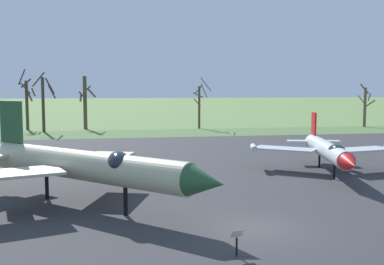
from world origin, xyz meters
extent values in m
plane|color=#607F42|center=(0.00, 0.00, 0.00)|extent=(600.00, 600.00, 0.00)
cube|color=#333335|center=(0.00, 14.98, 0.03)|extent=(81.72, 49.93, 0.05)
cube|color=#506C3C|center=(0.00, 45.94, 0.03)|extent=(141.72, 12.00, 0.06)
cylinder|color=#B7B293|center=(-7.92, 5.33, 2.32)|extent=(11.09, 11.07, 1.62)
cone|color=#234C2D|center=(-2.31, -0.28, 2.32)|extent=(2.35, 2.35, 1.49)
cylinder|color=black|center=(-13.12, 10.52, 2.32)|extent=(1.43, 1.43, 1.13)
ellipsoid|color=#19232D|center=(-6.07, 3.48, 2.77)|extent=(1.11, 2.09, 1.04)
cube|color=#B7B293|center=(-11.27, 4.21, 2.20)|extent=(5.28, 3.96, 0.15)
cube|color=#B7B293|center=(-6.81, 8.68, 2.20)|extent=(3.96, 5.28, 0.15)
cube|color=#234C2D|center=(-12.39, 9.79, 4.42)|extent=(1.57, 1.57, 2.58)
cube|color=#B7B293|center=(-11.46, 10.66, 2.44)|extent=(2.41, 2.41, 0.15)
cylinder|color=black|center=(-5.74, 3.15, 0.76)|extent=(0.22, 0.22, 1.51)
cylinder|color=black|center=(-10.11, 7.51, 0.76)|extent=(0.22, 0.22, 1.51)
cylinder|color=black|center=(-1.77, -3.35, 0.39)|extent=(0.08, 0.08, 0.77)
cube|color=white|center=(-1.77, -3.35, 0.94)|extent=(0.51, 0.35, 0.34)
cylinder|color=silver|center=(9.73, 12.30, 1.83)|extent=(3.88, 11.03, 1.27)
cone|color=red|center=(8.19, 6.03, 1.83)|extent=(1.58, 2.09, 1.17)
cylinder|color=black|center=(11.12, 17.90, 1.83)|extent=(1.03, 0.89, 0.89)
ellipsoid|color=#19232D|center=(9.00, 9.31, 2.18)|extent=(0.95, 1.80, 0.90)
cube|color=silver|center=(7.10, 14.17, 1.73)|extent=(5.07, 4.63, 0.12)
cube|color=silver|center=(12.94, 12.73, 1.73)|extent=(5.05, 2.98, 0.12)
cylinder|color=silver|center=(4.93, 15.26, 1.73)|extent=(0.95, 2.09, 0.48)
cube|color=red|center=(10.94, 17.17, 3.44)|extent=(0.49, 1.42, 1.96)
cube|color=silver|center=(9.71, 17.37, 1.92)|extent=(2.19, 1.62, 0.12)
cube|color=silver|center=(12.11, 16.78, 1.92)|extent=(2.19, 1.62, 0.12)
cylinder|color=black|center=(9.15, 9.94, 0.59)|extent=(0.17, 0.17, 1.19)
cylinder|color=black|center=(10.32, 14.65, 0.59)|extent=(0.17, 0.17, 1.19)
cylinder|color=#42382D|center=(-19.18, 56.33, 3.85)|extent=(0.48, 0.48, 7.71)
cylinder|color=#42382D|center=(-19.32, 57.04, 7.33)|extent=(1.64, 0.58, 1.53)
cylinder|color=#42382D|center=(-18.62, 56.16, 5.13)|extent=(0.65, 1.36, 1.41)
cylinder|color=#42382D|center=(-18.13, 56.29, 5.90)|extent=(0.33, 2.22, 1.34)
cylinder|color=#42382D|center=(-19.21, 55.63, 6.51)|extent=(1.59, 0.28, 1.82)
cylinder|color=#42382D|center=(-19.87, 56.71, 8.29)|extent=(1.02, 1.65, 2.53)
cylinder|color=#42382D|center=(-15.98, 50.86, 4.07)|extent=(0.45, 0.45, 8.15)
cylinder|color=#42382D|center=(-14.64, 50.57, 5.99)|extent=(0.84, 2.84, 2.09)
cylinder|color=#42382D|center=(-16.64, 51.60, 7.83)|extent=(1.74, 1.59, 2.23)
cylinder|color=#42382D|center=(-14.89, 50.44, 6.83)|extent=(1.11, 2.40, 2.29)
cylinder|color=brown|center=(-10.15, 55.28, 4.21)|extent=(0.59, 0.59, 8.43)
cylinder|color=brown|center=(-9.88, 55.88, 6.30)|extent=(1.41, 0.79, 1.35)
cylinder|color=brown|center=(-9.05, 54.80, 5.76)|extent=(1.29, 2.43, 1.47)
cylinder|color=brown|center=(-10.46, 54.73, 5.33)|extent=(1.37, 0.91, 1.44)
cylinder|color=brown|center=(-10.81, 55.29, 5.03)|extent=(0.33, 1.52, 1.25)
cylinder|color=brown|center=(7.92, 52.89, 3.41)|extent=(0.37, 0.37, 6.83)
cylinder|color=brown|center=(8.59, 52.28, 6.13)|extent=(1.39, 1.51, 2.25)
cylinder|color=brown|center=(7.90, 53.43, 6.30)|extent=(1.21, 0.22, 1.34)
cylinder|color=brown|center=(7.51, 52.43, 4.25)|extent=(1.11, 1.01, 1.28)
cylinder|color=brown|center=(7.61, 52.16, 5.42)|extent=(1.61, 0.82, 0.93)
cylinder|color=brown|center=(8.83, 51.88, 7.08)|extent=(2.17, 1.97, 2.14)
cylinder|color=brown|center=(35.76, 50.65, 3.32)|extent=(0.47, 0.47, 6.64)
cylinder|color=brown|center=(36.81, 50.86, 3.96)|extent=(0.67, 2.25, 1.33)
cylinder|color=brown|center=(35.30, 50.20, 6.43)|extent=(1.22, 1.22, 1.69)
cylinder|color=brown|center=(35.05, 50.40, 4.51)|extent=(0.69, 1.60, 1.64)
cylinder|color=brown|center=(36.39, 50.46, 5.03)|extent=(0.60, 1.43, 1.32)
camera|label=1|loc=(-6.51, -19.87, 6.45)|focal=43.03mm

